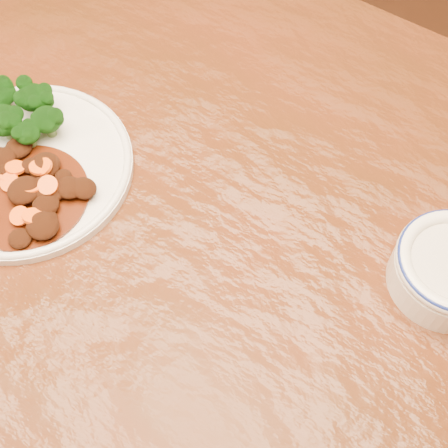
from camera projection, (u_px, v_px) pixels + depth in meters
The scene contains 5 objects.
ground at pixel (193, 382), 1.40m from camera, with size 4.00×4.00×0.00m, color #472111.
dining_table at pixel (171, 230), 0.82m from camera, with size 1.53×0.95×0.75m.
dinner_plate at pixel (25, 167), 0.77m from camera, with size 0.27×0.27×0.02m.
broccoli_florets at pixel (17, 110), 0.78m from camera, with size 0.13×0.09×0.05m.
mince_stew at pixel (28, 187), 0.74m from camera, with size 0.15×0.15×0.03m.
Camera 1 is at (0.29, -0.32, 1.38)m, focal length 50.00 mm.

